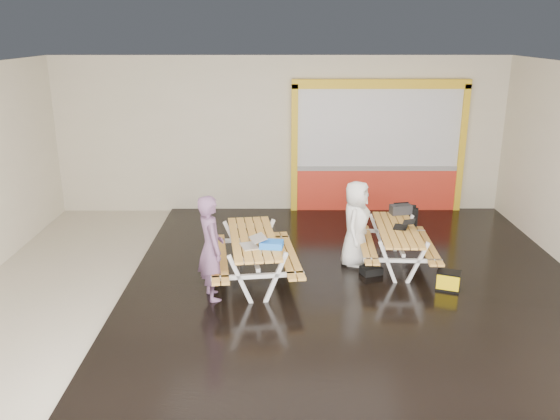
{
  "coord_description": "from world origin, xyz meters",
  "views": [
    {
      "loc": [
        -0.03,
        -8.66,
        4.05
      ],
      "look_at": [
        0.0,
        0.9,
        1.0
      ],
      "focal_mm": 36.66,
      "sensor_mm": 36.0,
      "label": 1
    }
  ],
  "objects_px": {
    "laptop_right": "(404,225)",
    "backpack": "(412,216)",
    "person_left": "(211,248)",
    "toolbox": "(401,209)",
    "picnic_table_left": "(253,248)",
    "blue_pouch": "(272,244)",
    "fluke_bag": "(448,281)",
    "person_right": "(356,224)",
    "dark_case": "(371,270)",
    "laptop_left": "(252,243)",
    "picnic_table_right": "(397,238)"
  },
  "relations": [
    {
      "from": "laptop_right",
      "to": "backpack",
      "type": "xyz_separation_m",
      "value": [
        0.34,
        0.86,
        -0.11
      ]
    },
    {
      "from": "person_left",
      "to": "toolbox",
      "type": "xyz_separation_m",
      "value": [
        3.3,
        2.03,
        -0.03
      ]
    },
    {
      "from": "picnic_table_left",
      "to": "person_left",
      "type": "xyz_separation_m",
      "value": [
        -0.61,
        -0.59,
        0.23
      ]
    },
    {
      "from": "picnic_table_left",
      "to": "laptop_right",
      "type": "relative_size",
      "value": 5.15
    },
    {
      "from": "blue_pouch",
      "to": "fluke_bag",
      "type": "relative_size",
      "value": 0.82
    },
    {
      "from": "toolbox",
      "to": "person_right",
      "type": "bearing_deg",
      "value": -143.05
    },
    {
      "from": "dark_case",
      "to": "laptop_right",
      "type": "bearing_deg",
      "value": 32.95
    },
    {
      "from": "blue_pouch",
      "to": "toolbox",
      "type": "xyz_separation_m",
      "value": [
        2.38,
        1.9,
        -0.04
      ]
    },
    {
      "from": "backpack",
      "to": "dark_case",
      "type": "distance_m",
      "value": 1.65
    },
    {
      "from": "toolbox",
      "to": "dark_case",
      "type": "distance_m",
      "value": 1.54
    },
    {
      "from": "person_right",
      "to": "backpack",
      "type": "height_order",
      "value": "person_right"
    },
    {
      "from": "person_left",
      "to": "laptop_left",
      "type": "xyz_separation_m",
      "value": [
        0.62,
        0.18,
        0.01
      ]
    },
    {
      "from": "laptop_right",
      "to": "toolbox",
      "type": "height_order",
      "value": "toolbox"
    },
    {
      "from": "picnic_table_left",
      "to": "picnic_table_right",
      "type": "bearing_deg",
      "value": 14.25
    },
    {
      "from": "laptop_left",
      "to": "dark_case",
      "type": "xyz_separation_m",
      "value": [
        1.98,
        0.68,
        -0.76
      ]
    },
    {
      "from": "laptop_left",
      "to": "fluke_bag",
      "type": "bearing_deg",
      "value": 1.1
    },
    {
      "from": "person_right",
      "to": "blue_pouch",
      "type": "height_order",
      "value": "person_right"
    },
    {
      "from": "fluke_bag",
      "to": "person_right",
      "type": "bearing_deg",
      "value": 141.13
    },
    {
      "from": "person_left",
      "to": "person_right",
      "type": "relative_size",
      "value": 1.08
    },
    {
      "from": "picnic_table_left",
      "to": "backpack",
      "type": "xyz_separation_m",
      "value": [
        2.92,
        1.51,
        0.06
      ]
    },
    {
      "from": "laptop_left",
      "to": "backpack",
      "type": "relative_size",
      "value": 1.18
    },
    {
      "from": "backpack",
      "to": "fluke_bag",
      "type": "bearing_deg",
      "value": -83.66
    },
    {
      "from": "backpack",
      "to": "laptop_left",
      "type": "bearing_deg",
      "value": -146.6
    },
    {
      "from": "fluke_bag",
      "to": "person_left",
      "type": "bearing_deg",
      "value": -176.3
    },
    {
      "from": "person_right",
      "to": "laptop_right",
      "type": "bearing_deg",
      "value": -76.85
    },
    {
      "from": "fluke_bag",
      "to": "laptop_left",
      "type": "bearing_deg",
      "value": -178.9
    },
    {
      "from": "laptop_right",
      "to": "dark_case",
      "type": "bearing_deg",
      "value": -147.05
    },
    {
      "from": "laptop_left",
      "to": "picnic_table_right",
      "type": "bearing_deg",
      "value": 22.86
    },
    {
      "from": "blue_pouch",
      "to": "picnic_table_right",
      "type": "bearing_deg",
      "value": 26.77
    },
    {
      "from": "person_left",
      "to": "fluke_bag",
      "type": "bearing_deg",
      "value": -107.25
    },
    {
      "from": "person_left",
      "to": "dark_case",
      "type": "distance_m",
      "value": 2.84
    },
    {
      "from": "person_left",
      "to": "fluke_bag",
      "type": "relative_size",
      "value": 3.93
    },
    {
      "from": "picnic_table_right",
      "to": "person_left",
      "type": "bearing_deg",
      "value": -158.41
    },
    {
      "from": "picnic_table_right",
      "to": "laptop_left",
      "type": "height_order",
      "value": "laptop_left"
    },
    {
      "from": "picnic_table_left",
      "to": "fluke_bag",
      "type": "bearing_deg",
      "value": -6.42
    },
    {
      "from": "picnic_table_right",
      "to": "dark_case",
      "type": "relative_size",
      "value": 5.69
    },
    {
      "from": "dark_case",
      "to": "picnic_table_right",
      "type": "bearing_deg",
      "value": 36.81
    },
    {
      "from": "picnic_table_right",
      "to": "person_left",
      "type": "relative_size",
      "value": 1.15
    },
    {
      "from": "person_right",
      "to": "toolbox",
      "type": "xyz_separation_m",
      "value": [
        0.92,
        0.69,
        0.05
      ]
    },
    {
      "from": "laptop_left",
      "to": "laptop_right",
      "type": "relative_size",
      "value": 1.06
    },
    {
      "from": "backpack",
      "to": "person_right",
      "type": "bearing_deg",
      "value": -146.35
    },
    {
      "from": "backpack",
      "to": "picnic_table_right",
      "type": "bearing_deg",
      "value": -116.9
    },
    {
      "from": "picnic_table_left",
      "to": "dark_case",
      "type": "relative_size",
      "value": 6.61
    },
    {
      "from": "laptop_right",
      "to": "blue_pouch",
      "type": "relative_size",
      "value": 1.24
    },
    {
      "from": "person_right",
      "to": "laptop_right",
      "type": "height_order",
      "value": "person_right"
    },
    {
      "from": "person_left",
      "to": "person_right",
      "type": "xyz_separation_m",
      "value": [
        2.38,
        1.34,
        -0.08
      ]
    },
    {
      "from": "person_right",
      "to": "fluke_bag",
      "type": "distance_m",
      "value": 1.84
    },
    {
      "from": "picnic_table_left",
      "to": "dark_case",
      "type": "height_order",
      "value": "picnic_table_left"
    },
    {
      "from": "laptop_right",
      "to": "laptop_left",
      "type": "bearing_deg",
      "value": -157.58
    },
    {
      "from": "laptop_right",
      "to": "toolbox",
      "type": "distance_m",
      "value": 0.79
    }
  ]
}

